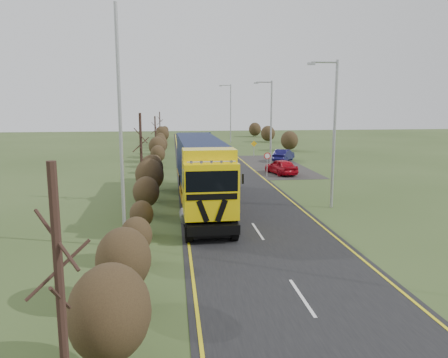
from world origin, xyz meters
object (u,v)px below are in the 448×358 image
object	(u,v)px
car_red_hatchback	(281,167)
streetlight_near	(333,128)
speed_sign	(267,160)
lorry	(201,169)
car_blue_sedan	(284,155)

from	to	relation	value
car_red_hatchback	streetlight_near	xyz separation A→B (m)	(-0.13, -13.37, 4.42)
speed_sign	streetlight_near	bearing A→B (deg)	-83.08
lorry	car_red_hatchback	bearing A→B (deg)	54.23
car_blue_sedan	speed_sign	distance (m)	11.24
lorry	car_red_hatchback	distance (m)	14.94
car_blue_sedan	streetlight_near	xyz separation A→B (m)	(-2.75, -22.57, 4.45)
car_blue_sedan	lorry	bearing A→B (deg)	94.18
car_blue_sedan	streetlight_near	world-z (taller)	streetlight_near
car_red_hatchback	lorry	bearing A→B (deg)	41.85
car_red_hatchback	speed_sign	distance (m)	2.17
car_red_hatchback	streetlight_near	distance (m)	14.09
streetlight_near	speed_sign	bearing A→B (deg)	96.92
lorry	streetlight_near	size ratio (longest dim) A/B	1.72
lorry	car_blue_sedan	world-z (taller)	lorry
speed_sign	car_blue_sedan	bearing A→B (deg)	67.81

